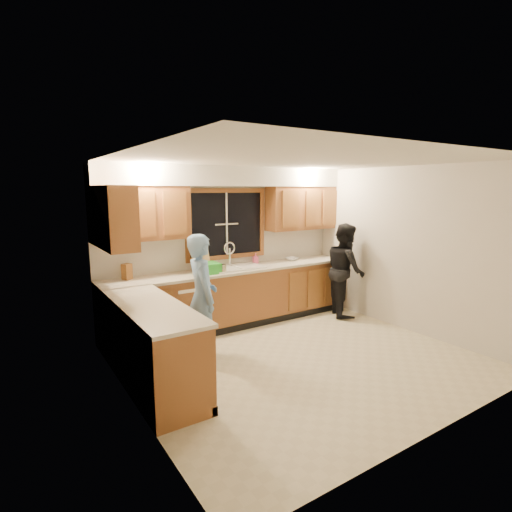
{
  "coord_description": "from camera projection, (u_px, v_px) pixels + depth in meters",
  "views": [
    {
      "loc": [
        -3.11,
        -3.76,
        2.15
      ],
      "look_at": [
        -0.24,
        0.65,
        1.27
      ],
      "focal_mm": 28.0,
      "sensor_mm": 36.0,
      "label": 1
    }
  ],
  "objects": [
    {
      "name": "can_left",
      "position": [
        223.0,
        269.0,
        5.92
      ],
      "size": [
        0.08,
        0.08,
        0.13
      ],
      "primitive_type": "cylinder",
      "rotation": [
        0.0,
        0.0,
        0.1
      ],
      "color": "beige",
      "rests_on": "countertop_back"
    },
    {
      "name": "upper_cabinets_right",
      "position": [
        301.0,
        208.0,
        7.03
      ],
      "size": [
        1.35,
        0.33,
        0.75
      ],
      "primitive_type": "cube",
      "color": "brown",
      "rests_on": "wall_back"
    },
    {
      "name": "base_cabinets_left",
      "position": [
        152.0,
        347.0,
        4.38
      ],
      "size": [
        0.6,
        1.9,
        0.88
      ],
      "primitive_type": "cube",
      "color": "brown",
      "rests_on": "ground"
    },
    {
      "name": "bowl",
      "position": [
        292.0,
        259.0,
        7.0
      ],
      "size": [
        0.25,
        0.25,
        0.05
      ],
      "primitive_type": "imported",
      "rotation": [
        0.0,
        0.0,
        0.18
      ],
      "color": "silver",
      "rests_on": "countertop_back"
    },
    {
      "name": "woman",
      "position": [
        345.0,
        270.0,
        6.82
      ],
      "size": [
        0.9,
        0.97,
        1.59
      ],
      "primitive_type": "imported",
      "rotation": [
        0.0,
        0.0,
        1.06
      ],
      "color": "black",
      "rests_on": "floor"
    },
    {
      "name": "upper_cabinets_left",
      "position": [
        141.0,
        213.0,
        5.5
      ],
      "size": [
        1.35,
        0.33,
        0.75
      ],
      "primitive_type": "cube",
      "color": "brown",
      "rests_on": "wall_back"
    },
    {
      "name": "countertop_left",
      "position": [
        152.0,
        307.0,
        4.31
      ],
      "size": [
        0.63,
        1.9,
        0.04
      ],
      "primitive_type": "cube",
      "color": "beige",
      "rests_on": "base_cabinets_left"
    },
    {
      "name": "soffit",
      "position": [
        231.0,
        176.0,
        6.17
      ],
      "size": [
        4.2,
        0.35,
        0.3
      ],
      "primitive_type": "cube",
      "color": "white",
      "rests_on": "wall_back"
    },
    {
      "name": "base_cabinets_back",
      "position": [
        236.0,
        298.0,
        6.38
      ],
      "size": [
        4.2,
        0.6,
        0.88
      ],
      "primitive_type": "cube",
      "color": "brown",
      "rests_on": "ground"
    },
    {
      "name": "wall_right",
      "position": [
        408.0,
        249.0,
        6.06
      ],
      "size": [
        0.0,
        3.8,
        3.8
      ],
      "primitive_type": "plane",
      "rotation": [
        1.57,
        0.0,
        -1.57
      ],
      "color": "beige",
      "rests_on": "ground"
    },
    {
      "name": "wall_left",
      "position": [
        130.0,
        285.0,
        3.8
      ],
      "size": [
        0.0,
        3.8,
        3.8
      ],
      "primitive_type": "plane",
      "rotation": [
        1.57,
        0.0,
        1.57
      ],
      "color": "beige",
      "rests_on": "ground"
    },
    {
      "name": "window_frame",
      "position": [
        226.0,
        224.0,
        6.43
      ],
      "size": [
        1.44,
        0.03,
        1.14
      ],
      "color": "black",
      "rests_on": "wall_back"
    },
    {
      "name": "ceiling",
      "position": [
        303.0,
        160.0,
        4.72
      ],
      "size": [
        4.2,
        4.2,
        0.0
      ],
      "primitive_type": "plane",
      "rotation": [
        3.14,
        0.0,
        0.0
      ],
      "color": "silver"
    },
    {
      "name": "floor",
      "position": [
        299.0,
        359.0,
        5.14
      ],
      "size": [
        4.2,
        4.2,
        0.0
      ],
      "primitive_type": "plane",
      "color": "beige",
      "rests_on": "ground"
    },
    {
      "name": "can_right",
      "position": [
        224.0,
        269.0,
        5.94
      ],
      "size": [
        0.09,
        0.09,
        0.13
      ],
      "primitive_type": "cylinder",
      "rotation": [
        0.0,
        0.0,
        -0.28
      ],
      "color": "beige",
      "rests_on": "countertop_back"
    },
    {
      "name": "cutting_board",
      "position": [
        200.0,
        256.0,
        6.1
      ],
      "size": [
        0.35,
        0.2,
        0.44
      ],
      "primitive_type": "cube",
      "rotation": [
        -0.21,
        0.0,
        0.26
      ],
      "color": "tan",
      "rests_on": "countertop_back"
    },
    {
      "name": "wall_back",
      "position": [
        226.0,
        245.0,
        6.5
      ],
      "size": [
        4.2,
        0.0,
        4.2
      ],
      "primitive_type": "plane",
      "rotation": [
        1.57,
        0.0,
        0.0
      ],
      "color": "beige",
      "rests_on": "ground"
    },
    {
      "name": "countertop_back",
      "position": [
        236.0,
        270.0,
        6.3
      ],
      "size": [
        4.2,
        0.63,
        0.04
      ],
      "primitive_type": "cube",
      "color": "beige",
      "rests_on": "base_cabinets_back"
    },
    {
      "name": "dishwasher",
      "position": [
        187.0,
        308.0,
        5.92
      ],
      "size": [
        0.6,
        0.56,
        0.82
      ],
      "primitive_type": "cube",
      "color": "white",
      "rests_on": "floor"
    },
    {
      "name": "sink",
      "position": [
        236.0,
        272.0,
        6.32
      ],
      "size": [
        0.86,
        0.52,
        0.57
      ],
      "color": "white",
      "rests_on": "countertop_back"
    },
    {
      "name": "man",
      "position": [
        202.0,
        298.0,
        5.02
      ],
      "size": [
        0.49,
        0.65,
        1.62
      ],
      "primitive_type": "imported",
      "rotation": [
        0.0,
        0.0,
        1.38
      ],
      "color": "#709ED4",
      "rests_on": "floor"
    },
    {
      "name": "dish_crate",
      "position": [
        207.0,
        268.0,
        5.92
      ],
      "size": [
        0.34,
        0.32,
        0.15
      ],
      "primitive_type": "cube",
      "rotation": [
        0.0,
        0.0,
        -0.02
      ],
      "color": "green",
      "rests_on": "countertop_back"
    },
    {
      "name": "stove",
      "position": [
        171.0,
        365.0,
        3.91
      ],
      "size": [
        0.58,
        0.75,
        0.9
      ],
      "primitive_type": "cube",
      "color": "white",
      "rests_on": "floor"
    },
    {
      "name": "upper_cabinets_return",
      "position": [
        114.0,
        217.0,
        4.72
      ],
      "size": [
        0.33,
        0.9,
        0.75
      ],
      "primitive_type": "cube",
      "color": "brown",
      "rests_on": "wall_left"
    },
    {
      "name": "soap_bottle",
      "position": [
        256.0,
        258.0,
        6.72
      ],
      "size": [
        0.09,
        0.09,
        0.17
      ],
      "primitive_type": "imported",
      "rotation": [
        0.0,
        0.0,
        -0.1
      ],
      "color": "pink",
      "rests_on": "countertop_back"
    },
    {
      "name": "knife_block",
      "position": [
        127.0,
        272.0,
        5.51
      ],
      "size": [
        0.15,
        0.14,
        0.22
      ],
      "primitive_type": "cube",
      "rotation": [
        0.0,
        0.0,
        0.52
      ],
      "color": "#975C29",
      "rests_on": "countertop_back"
    }
  ]
}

